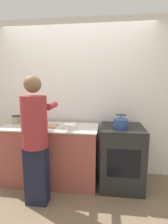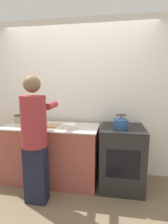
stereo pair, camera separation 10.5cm
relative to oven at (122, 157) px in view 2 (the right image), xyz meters
name	(u,v)px [view 2 (the right image)]	position (x,y,z in m)	size (l,w,h in m)	color
ground_plane	(68,193)	(-0.75, -0.34, -0.46)	(12.00, 12.00, 0.00)	#7A664C
wall_back	(78,98)	(-0.75, 0.40, 0.84)	(8.00, 0.05, 2.60)	white
counter	(52,153)	(-1.10, -0.03, -0.01)	(1.47, 0.64, 0.90)	#9E4C42
oven	(122,157)	(0.00, 0.00, 0.00)	(0.63, 0.67, 0.92)	black
person	(35,136)	(-1.11, -0.56, 0.44)	(0.36, 0.60, 1.65)	#181D32
cutting_board	(48,125)	(-1.14, -0.03, 0.45)	(0.31, 0.25, 0.02)	tan
knife	(48,125)	(-1.14, -0.05, 0.46)	(0.25, 0.09, 0.01)	silver
kettle	(121,123)	(-0.03, -0.08, 0.54)	(0.20, 0.20, 0.20)	#284C8C
bowl_prep	(70,126)	(-0.76, -0.13, 0.48)	(0.20, 0.20, 0.08)	silver
bowl_mixing	(29,122)	(-1.49, 0.03, 0.47)	(0.20, 0.20, 0.06)	#426684
canister_jar	(19,119)	(-1.70, 0.08, 0.51)	(0.14, 0.14, 0.13)	tan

